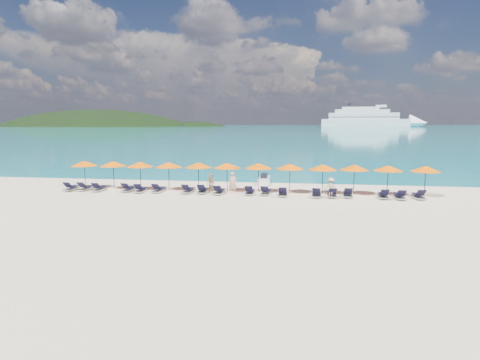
# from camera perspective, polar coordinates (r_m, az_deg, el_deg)

# --- Properties ---
(ground) EXTENTS (1400.00, 1400.00, 0.00)m
(ground) POSITION_cam_1_polar(r_m,az_deg,el_deg) (25.86, -0.99, -3.56)
(ground) COLOR beige
(sea) EXTENTS (1600.00, 1300.00, 0.01)m
(sea) POSITION_cam_1_polar(r_m,az_deg,el_deg) (685.01, 8.28, 7.59)
(sea) COLOR #1FA9B2
(sea) RESTS_ON ground
(headland_main) EXTENTS (374.00, 242.00, 126.50)m
(headland_main) POSITION_cam_1_polar(r_m,az_deg,el_deg) (643.13, -19.74, 3.78)
(headland_main) COLOR black
(headland_main) RESTS_ON ground
(headland_small) EXTENTS (162.00, 126.00, 85.50)m
(headland_small) POSITION_cam_1_polar(r_m,az_deg,el_deg) (606.30, -6.21, 4.26)
(headland_small) COLOR black
(headland_small) RESTS_ON ground
(cruise_ship) EXTENTS (142.98, 32.59, 39.46)m
(cruise_ship) POSITION_cam_1_polar(r_m,az_deg,el_deg) (597.45, 18.51, 8.18)
(cruise_ship) COLOR white
(cruise_ship) RESTS_ON ground
(sailboat_near) EXTENTS (6.73, 2.24, 12.34)m
(sailboat_near) POSITION_cam_1_polar(r_m,az_deg,el_deg) (581.85, 20.71, 7.20)
(sailboat_near) COLOR white
(sailboat_near) RESTS_ON ground
(jetski) EXTENTS (0.99, 2.52, 0.89)m
(jetski) POSITION_cam_1_polar(r_m,az_deg,el_deg) (34.50, 3.44, -0.01)
(jetski) COLOR white
(jetski) RESTS_ON ground
(beachgoer_a) EXTENTS (0.67, 0.51, 1.66)m
(beachgoer_a) POSITION_cam_1_polar(r_m,az_deg,el_deg) (29.65, -1.04, -0.43)
(beachgoer_a) COLOR tan
(beachgoer_a) RESTS_ON ground
(beachgoer_b) EXTENTS (0.85, 0.74, 1.51)m
(beachgoer_b) POSITION_cam_1_polar(r_m,az_deg,el_deg) (29.90, -4.19, -0.52)
(beachgoer_b) COLOR tan
(beachgoer_b) RESTS_ON ground
(beachgoer_c) EXTENTS (0.95, 0.45, 1.46)m
(beachgoer_c) POSITION_cam_1_polar(r_m,az_deg,el_deg) (28.79, 12.77, -1.09)
(beachgoer_c) COLOR tan
(beachgoer_c) RESTS_ON ground
(umbrella_0) EXTENTS (2.10, 2.10, 2.28)m
(umbrella_0) POSITION_cam_1_polar(r_m,az_deg,el_deg) (34.59, -21.27, 2.23)
(umbrella_0) COLOR black
(umbrella_0) RESTS_ON ground
(umbrella_1) EXTENTS (2.10, 2.10, 2.28)m
(umbrella_1) POSITION_cam_1_polar(r_m,az_deg,el_deg) (33.55, -17.60, 2.23)
(umbrella_1) COLOR black
(umbrella_1) RESTS_ON ground
(umbrella_2) EXTENTS (2.10, 2.10, 2.28)m
(umbrella_2) POSITION_cam_1_polar(r_m,az_deg,el_deg) (32.47, -14.03, 2.19)
(umbrella_2) COLOR black
(umbrella_2) RESTS_ON ground
(umbrella_3) EXTENTS (2.10, 2.10, 2.28)m
(umbrella_3) POSITION_cam_1_polar(r_m,az_deg,el_deg) (31.67, -10.12, 2.16)
(umbrella_3) COLOR black
(umbrella_3) RESTS_ON ground
(umbrella_4) EXTENTS (2.10, 2.10, 2.28)m
(umbrella_4) POSITION_cam_1_polar(r_m,az_deg,el_deg) (31.12, -5.93, 2.14)
(umbrella_4) COLOR black
(umbrella_4) RESTS_ON ground
(umbrella_5) EXTENTS (2.10, 2.10, 2.28)m
(umbrella_5) POSITION_cam_1_polar(r_m,az_deg,el_deg) (30.62, -1.85, 2.08)
(umbrella_5) COLOR black
(umbrella_5) RESTS_ON ground
(umbrella_6) EXTENTS (2.10, 2.10, 2.28)m
(umbrella_6) POSITION_cam_1_polar(r_m,az_deg,el_deg) (30.39, 2.64, 2.03)
(umbrella_6) COLOR black
(umbrella_6) RESTS_ON ground
(umbrella_7) EXTENTS (2.10, 2.10, 2.28)m
(umbrella_7) POSITION_cam_1_polar(r_m,az_deg,el_deg) (30.18, 7.12, 1.93)
(umbrella_7) COLOR black
(umbrella_7) RESTS_ON ground
(umbrella_8) EXTENTS (2.10, 2.10, 2.28)m
(umbrella_8) POSITION_cam_1_polar(r_m,az_deg,el_deg) (30.08, 11.71, 1.81)
(umbrella_8) COLOR black
(umbrella_8) RESTS_ON ground
(umbrella_9) EXTENTS (2.10, 2.10, 2.28)m
(umbrella_9) POSITION_cam_1_polar(r_m,az_deg,el_deg) (30.46, 15.97, 1.74)
(umbrella_9) COLOR black
(umbrella_9) RESTS_ON ground
(umbrella_10) EXTENTS (2.10, 2.10, 2.28)m
(umbrella_10) POSITION_cam_1_polar(r_m,az_deg,el_deg) (30.74, 20.35, 1.60)
(umbrella_10) COLOR black
(umbrella_10) RESTS_ON ground
(umbrella_11) EXTENTS (2.10, 2.10, 2.28)m
(umbrella_11) POSITION_cam_1_polar(r_m,az_deg,el_deg) (31.31, 24.91, 1.46)
(umbrella_11) COLOR black
(umbrella_11) RESTS_ON ground
(lounger_0) EXTENTS (0.67, 1.72, 0.66)m
(lounger_0) POSITION_cam_1_polar(r_m,az_deg,el_deg) (33.97, -22.87, -0.99)
(lounger_0) COLOR silver
(lounger_0) RESTS_ON ground
(lounger_1) EXTENTS (0.66, 1.72, 0.66)m
(lounger_1) POSITION_cam_1_polar(r_m,az_deg,el_deg) (33.55, -21.12, -1.00)
(lounger_1) COLOR silver
(lounger_1) RESTS_ON ground
(lounger_2) EXTENTS (0.70, 1.73, 0.66)m
(lounger_2) POSITION_cam_1_polar(r_m,az_deg,el_deg) (32.85, -19.40, -1.10)
(lounger_2) COLOR silver
(lounger_2) RESTS_ON ground
(lounger_3) EXTENTS (0.71, 1.73, 0.66)m
(lounger_3) POSITION_cam_1_polar(r_m,az_deg,el_deg) (31.98, -15.55, -1.18)
(lounger_3) COLOR silver
(lounger_3) RESTS_ON ground
(lounger_4) EXTENTS (0.69, 1.72, 0.66)m
(lounger_4) POSITION_cam_1_polar(r_m,az_deg,el_deg) (31.39, -13.93, -1.29)
(lounger_4) COLOR silver
(lounger_4) RESTS_ON ground
(lounger_5) EXTENTS (0.74, 1.74, 0.66)m
(lounger_5) POSITION_cam_1_polar(r_m,az_deg,el_deg) (31.12, -11.49, -1.29)
(lounger_5) COLOR silver
(lounger_5) RESTS_ON ground
(lounger_6) EXTENTS (0.77, 1.75, 0.66)m
(lounger_6) POSITION_cam_1_polar(r_m,az_deg,el_deg) (30.44, -7.38, -1.40)
(lounger_6) COLOR silver
(lounger_6) RESTS_ON ground
(lounger_7) EXTENTS (0.73, 1.74, 0.66)m
(lounger_7) POSITION_cam_1_polar(r_m,az_deg,el_deg) (30.23, -5.37, -1.44)
(lounger_7) COLOR silver
(lounger_7) RESTS_ON ground
(lounger_8) EXTENTS (0.70, 1.73, 0.66)m
(lounger_8) POSITION_cam_1_polar(r_m,az_deg,el_deg) (29.69, -2.97, -1.59)
(lounger_8) COLOR silver
(lounger_8) RESTS_ON ground
(lounger_9) EXTENTS (0.65, 1.71, 0.66)m
(lounger_9) POSITION_cam_1_polar(r_m,az_deg,el_deg) (29.50, 1.41, -1.64)
(lounger_9) COLOR silver
(lounger_9) RESTS_ON ground
(lounger_10) EXTENTS (0.76, 1.74, 0.66)m
(lounger_10) POSITION_cam_1_polar(r_m,az_deg,el_deg) (29.47, 3.70, -1.67)
(lounger_10) COLOR silver
(lounger_10) RESTS_ON ground
(lounger_11) EXTENTS (0.66, 1.72, 0.66)m
(lounger_11) POSITION_cam_1_polar(r_m,az_deg,el_deg) (29.05, 6.09, -1.84)
(lounger_11) COLOR silver
(lounger_11) RESTS_ON ground
(lounger_12) EXTENTS (0.72, 1.73, 0.66)m
(lounger_12) POSITION_cam_1_polar(r_m,az_deg,el_deg) (29.07, 10.80, -1.93)
(lounger_12) COLOR silver
(lounger_12) RESTS_ON ground
(lounger_13) EXTENTS (0.65, 1.71, 0.66)m
(lounger_13) POSITION_cam_1_polar(r_m,az_deg,el_deg) (29.20, 12.93, -1.95)
(lounger_13) COLOR silver
(lounger_13) RESTS_ON ground
(lounger_14) EXTENTS (0.72, 1.73, 0.66)m
(lounger_14) POSITION_cam_1_polar(r_m,az_deg,el_deg) (29.55, 15.07, -1.91)
(lounger_14) COLOR silver
(lounger_14) RESTS_ON ground
(lounger_15) EXTENTS (0.66, 1.71, 0.66)m
(lounger_15) POSITION_cam_1_polar(r_m,az_deg,el_deg) (29.76, 19.70, -2.04)
(lounger_15) COLOR silver
(lounger_15) RESTS_ON ground
(lounger_16) EXTENTS (0.62, 1.70, 0.66)m
(lounger_16) POSITION_cam_1_polar(r_m,az_deg,el_deg) (29.86, 21.74, -2.10)
(lounger_16) COLOR silver
(lounger_16) RESTS_ON ground
(lounger_17) EXTENTS (0.65, 1.71, 0.66)m
(lounger_17) POSITION_cam_1_polar(r_m,az_deg,el_deg) (30.49, 24.05, -2.03)
(lounger_17) COLOR silver
(lounger_17) RESTS_ON ground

